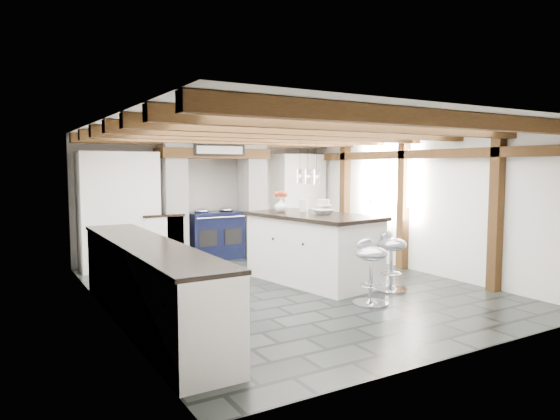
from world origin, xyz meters
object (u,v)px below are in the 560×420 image
kitchen_island (313,247)px  bar_stool_near (391,254)px  bar_stool_far (370,264)px  range_cooker (214,235)px

kitchen_island → bar_stool_near: bearing=-68.1°
kitchen_island → bar_stool_far: size_ratio=2.67×
range_cooker → bar_stool_far: 3.95m
bar_stool_near → bar_stool_far: size_ratio=1.01×
kitchen_island → bar_stool_near: kitchen_island is taller
range_cooker → bar_stool_far: (0.46, -3.92, 0.06)m
range_cooker → bar_stool_far: size_ratio=1.19×
kitchen_island → bar_stool_far: bearing=-102.6°
range_cooker → kitchen_island: 2.56m
kitchen_island → bar_stool_far: 1.42m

